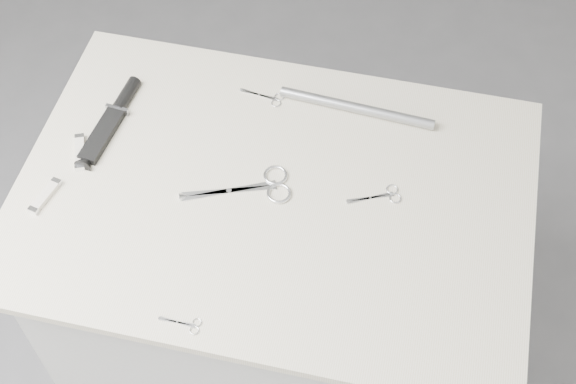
% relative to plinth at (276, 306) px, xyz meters
% --- Properties ---
extents(ground, '(4.00, 4.00, 0.01)m').
position_rel_plinth_xyz_m(ground, '(0.00, 0.00, -0.46)').
color(ground, slate).
rests_on(ground, ground).
extents(plinth, '(0.90, 0.60, 0.90)m').
position_rel_plinth_xyz_m(plinth, '(0.00, 0.00, 0.00)').
color(plinth, silver).
rests_on(plinth, ground).
extents(display_board, '(1.00, 0.70, 0.02)m').
position_rel_plinth_xyz_m(display_board, '(0.00, 0.00, 0.46)').
color(display_board, beige).
rests_on(display_board, plinth).
extents(large_shears, '(0.21, 0.13, 0.01)m').
position_rel_plinth_xyz_m(large_shears, '(-0.03, 0.01, 0.47)').
color(large_shears, silver).
rests_on(large_shears, display_board).
extents(embroidery_scissors_a, '(0.10, 0.07, 0.00)m').
position_rel_plinth_xyz_m(embroidery_scissors_a, '(0.21, 0.04, 0.47)').
color(embroidery_scissors_a, silver).
rests_on(embroidery_scissors_a, display_board).
extents(embroidery_scissors_b, '(0.10, 0.04, 0.00)m').
position_rel_plinth_xyz_m(embroidery_scissors_b, '(-0.07, 0.24, 0.47)').
color(embroidery_scissors_b, silver).
rests_on(embroidery_scissors_b, display_board).
extents(tiny_scissors, '(0.08, 0.03, 0.00)m').
position_rel_plinth_xyz_m(tiny_scissors, '(-0.08, -0.31, 0.47)').
color(tiny_scissors, silver).
rests_on(tiny_scissors, display_board).
extents(sheathed_knife, '(0.06, 0.23, 0.03)m').
position_rel_plinth_xyz_m(sheathed_knife, '(-0.37, 0.11, 0.48)').
color(sheathed_knife, black).
rests_on(sheathed_knife, display_board).
extents(pocket_knife_a, '(0.04, 0.09, 0.01)m').
position_rel_plinth_xyz_m(pocket_knife_a, '(-0.43, -0.11, 0.48)').
color(pocket_knife_a, silver).
rests_on(pocket_knife_a, display_board).
extents(pocket_knife_b, '(0.05, 0.09, 0.01)m').
position_rel_plinth_xyz_m(pocket_knife_b, '(-0.40, 0.01, 0.48)').
color(pocket_knife_b, silver).
rests_on(pocket_knife_b, display_board).
extents(metal_rail, '(0.33, 0.04, 0.02)m').
position_rel_plinth_xyz_m(metal_rail, '(0.12, 0.24, 0.48)').
color(metal_rail, '#92959A').
rests_on(metal_rail, display_board).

